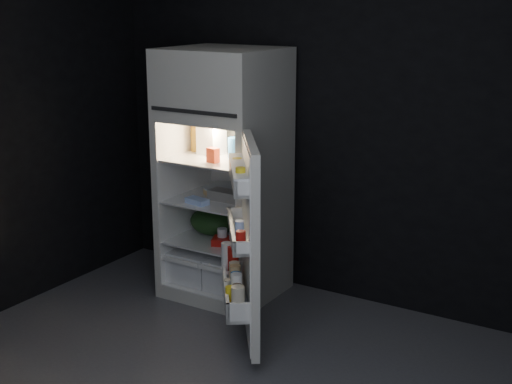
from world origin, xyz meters
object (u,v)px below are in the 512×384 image
Objects in this scene: fridge_door at (245,245)px; milk_jug at (211,138)px; refrigerator at (226,166)px; egg_carton at (230,196)px; yogurt_tray at (229,241)px.

fridge_door is 5.08× the size of milk_jug.
refrigerator is 5.68× the size of egg_carton.
milk_jug reaches higher than yogurt_tray.
fridge_door reaches higher than yogurt_tray.
fridge_door is at bearing -48.76° from refrigerator.
milk_jug is at bearing 161.27° from egg_carton.
yogurt_tray is at bearing -49.89° from refrigerator.
milk_jug is 0.75m from yogurt_tray.
milk_jug is 0.77× the size of egg_carton.
milk_jug is 1.01× the size of yogurt_tray.
refrigerator reaches higher than egg_carton.
refrigerator is 0.22m from milk_jug.
yogurt_tray is (0.24, -0.14, -0.69)m from milk_jug.
fridge_door is 1.09m from milk_jug.
egg_carton reaches higher than yogurt_tray.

